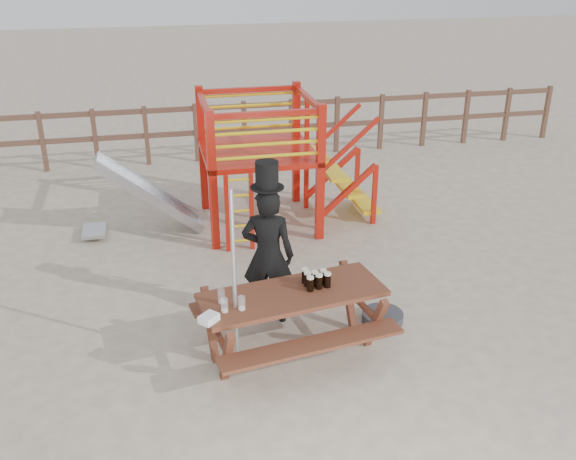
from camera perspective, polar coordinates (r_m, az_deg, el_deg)
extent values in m
plane|color=#C2B297|center=(7.39, 0.82, -10.50)|extent=(60.00, 60.00, 0.00)
cube|color=brown|center=(13.34, -6.12, 10.79)|extent=(15.00, 0.06, 0.10)
cube|color=brown|center=(13.46, -6.02, 8.71)|extent=(15.00, 0.06, 0.10)
cube|color=brown|center=(13.55, -20.99, 7.32)|extent=(0.09, 0.09, 1.20)
cube|color=brown|center=(13.44, -16.76, 7.77)|extent=(0.09, 0.09, 1.20)
cube|color=brown|center=(13.39, -12.47, 8.18)|extent=(0.09, 0.09, 1.20)
cube|color=brown|center=(13.42, -8.16, 8.55)|extent=(0.09, 0.09, 1.20)
cube|color=brown|center=(13.52, -3.90, 8.86)|extent=(0.09, 0.09, 1.20)
cube|color=brown|center=(13.70, 0.29, 9.13)|extent=(0.09, 0.09, 1.20)
cube|color=brown|center=(13.95, 4.36, 9.33)|extent=(0.09, 0.09, 1.20)
cube|color=brown|center=(14.26, 8.27, 9.49)|extent=(0.09, 0.09, 1.20)
cube|color=brown|center=(14.63, 12.00, 9.60)|extent=(0.09, 0.09, 1.20)
cube|color=brown|center=(15.06, 15.53, 9.67)|extent=(0.09, 0.09, 1.20)
cube|color=brown|center=(15.55, 18.85, 9.70)|extent=(0.09, 0.09, 1.20)
cube|color=brown|center=(16.08, 21.97, 9.69)|extent=(0.09, 0.09, 1.20)
cube|color=#B1170B|center=(9.29, -6.71, 4.26)|extent=(0.12, 0.12, 2.10)
cube|color=#B1170B|center=(9.56, 2.89, 5.00)|extent=(0.12, 0.12, 2.10)
cube|color=#B1170B|center=(10.80, -7.64, 7.13)|extent=(0.12, 0.12, 2.10)
cube|color=#B1170B|center=(11.03, 0.72, 7.72)|extent=(0.12, 0.12, 2.10)
cube|color=#B1170B|center=(10.09, -2.70, 6.96)|extent=(1.72, 1.72, 0.08)
cube|color=#B1170B|center=(9.11, -1.92, 10.28)|extent=(1.60, 0.08, 0.08)
cube|color=#B1170B|center=(10.65, -3.55, 12.34)|extent=(1.60, 0.08, 0.08)
cube|color=#B1170B|center=(9.78, -7.50, 11.08)|extent=(0.08, 1.60, 0.08)
cube|color=#B1170B|center=(10.04, 1.80, 11.62)|extent=(0.08, 1.60, 0.08)
cylinder|color=yellow|center=(9.28, -1.87, 6.57)|extent=(1.50, 0.05, 0.05)
cylinder|color=yellow|center=(10.80, -3.46, 9.12)|extent=(1.50, 0.05, 0.05)
cylinder|color=yellow|center=(9.23, -1.88, 7.63)|extent=(1.50, 0.05, 0.05)
cylinder|color=yellow|center=(10.75, -3.49, 10.05)|extent=(1.50, 0.05, 0.05)
cylinder|color=yellow|center=(9.18, -1.90, 8.71)|extent=(1.50, 0.05, 0.05)
cylinder|color=yellow|center=(10.71, -3.51, 10.98)|extent=(1.50, 0.05, 0.05)
cylinder|color=yellow|center=(9.13, -1.91, 9.79)|extent=(1.50, 0.05, 0.05)
cylinder|color=yellow|center=(10.67, -3.54, 11.92)|extent=(1.50, 0.05, 0.05)
cube|color=#B1170B|center=(9.33, -5.44, 1.45)|extent=(0.06, 0.06, 1.20)
cube|color=#B1170B|center=(9.38, -3.25, 1.64)|extent=(0.06, 0.06, 1.20)
cylinder|color=yellow|center=(9.54, -4.26, -0.95)|extent=(0.36, 0.04, 0.04)
cylinder|color=yellow|center=(9.44, -4.30, 0.37)|extent=(0.36, 0.04, 0.04)
cylinder|color=yellow|center=(9.34, -4.35, 1.71)|extent=(0.36, 0.04, 0.04)
cylinder|color=yellow|center=(9.25, -4.40, 3.08)|extent=(0.36, 0.04, 0.04)
cylinder|color=yellow|center=(9.17, -4.44, 4.48)|extent=(0.36, 0.04, 0.04)
cube|color=yellow|center=(10.32, 2.55, 6.67)|extent=(0.30, 0.90, 0.06)
cube|color=yellow|center=(10.49, 4.00, 5.20)|extent=(0.30, 0.90, 0.06)
cube|color=yellow|center=(10.67, 5.41, 3.78)|extent=(0.30, 0.90, 0.06)
cube|color=yellow|center=(10.86, 6.75, 2.40)|extent=(0.30, 0.90, 0.06)
cube|color=#B1170B|center=(10.18, 5.33, 3.46)|extent=(0.95, 0.08, 0.86)
cube|color=#B1170B|center=(10.99, 3.93, 5.12)|extent=(0.95, 0.08, 0.86)
cube|color=#B2B4B9|center=(10.15, -12.14, 3.07)|extent=(1.53, 0.55, 1.21)
cube|color=#B2B4B9|center=(9.89, -12.12, 2.73)|extent=(1.58, 0.04, 1.28)
cube|color=#B2B4B9|center=(10.39, -12.19, 3.81)|extent=(1.58, 0.04, 1.28)
cube|color=#B2B4B9|center=(10.40, -16.83, -0.05)|extent=(0.35, 0.55, 0.05)
cube|color=brown|center=(6.93, 0.42, -5.74)|extent=(2.09, 1.05, 0.05)
cube|color=brown|center=(6.67, 2.19, -10.17)|extent=(2.01, 0.59, 0.04)
cube|color=brown|center=(7.52, -1.15, -5.75)|extent=(2.01, 0.59, 0.04)
cube|color=brown|center=(6.92, -6.22, -9.79)|extent=(0.27, 1.19, 0.72)
cube|color=brown|center=(7.44, 6.52, -7.09)|extent=(0.27, 1.19, 0.72)
imported|color=black|center=(7.52, -1.79, -2.28)|extent=(0.72, 0.59, 1.70)
cube|color=#0B7B28|center=(7.55, -1.65, -0.44)|extent=(0.07, 0.04, 0.40)
cylinder|color=black|center=(7.18, -1.87, 3.82)|extent=(0.39, 0.39, 0.01)
cylinder|color=black|center=(7.12, -1.89, 4.98)|extent=(0.26, 0.26, 0.29)
cube|color=white|center=(7.21, -1.74, 6.09)|extent=(0.13, 0.05, 0.03)
cylinder|color=#B2B2B7|center=(6.56, -4.78, -4.84)|extent=(0.05, 0.05, 2.07)
cylinder|color=#35353A|center=(7.92, 8.40, -7.66)|extent=(0.50, 0.50, 0.12)
cylinder|color=#35353A|center=(7.86, 8.45, -7.01)|extent=(0.06, 0.06, 0.10)
cube|color=white|center=(6.45, -7.05, -7.80)|extent=(0.23, 0.22, 0.08)
cylinder|color=black|center=(6.92, 1.99, -4.87)|extent=(0.08, 0.08, 0.15)
cylinder|color=beige|center=(6.88, 2.00, -4.25)|extent=(0.08, 0.08, 0.02)
cylinder|color=black|center=(6.97, 2.77, -4.66)|extent=(0.08, 0.08, 0.15)
cylinder|color=beige|center=(6.93, 2.78, -4.04)|extent=(0.08, 0.08, 0.02)
cylinder|color=black|center=(7.00, 3.52, -4.53)|extent=(0.08, 0.08, 0.15)
cylinder|color=beige|center=(6.96, 3.54, -3.91)|extent=(0.08, 0.08, 0.02)
cylinder|color=black|center=(7.01, 1.75, -4.46)|extent=(0.08, 0.08, 0.15)
cylinder|color=beige|center=(6.97, 1.75, -3.84)|extent=(0.08, 0.08, 0.02)
cylinder|color=black|center=(7.02, 2.40, -4.39)|extent=(0.08, 0.08, 0.15)
cylinder|color=beige|center=(6.98, 2.41, -3.78)|extent=(0.08, 0.08, 0.02)
cylinder|color=black|center=(7.06, 3.15, -4.24)|extent=(0.08, 0.08, 0.15)
cylinder|color=beige|center=(7.02, 3.17, -3.62)|extent=(0.08, 0.08, 0.02)
cylinder|color=black|center=(7.07, 1.52, -4.16)|extent=(0.08, 0.08, 0.15)
cylinder|color=beige|center=(7.03, 1.53, -3.54)|extent=(0.08, 0.08, 0.02)
cylinder|color=silver|center=(6.60, -4.15, -6.50)|extent=(0.08, 0.08, 0.15)
cylinder|color=beige|center=(6.63, -4.13, -6.98)|extent=(0.07, 0.07, 0.02)
cylinder|color=silver|center=(6.58, -5.68, -6.66)|extent=(0.08, 0.08, 0.15)
cylinder|color=beige|center=(6.61, -5.65, -7.15)|extent=(0.07, 0.07, 0.02)
cylinder|color=silver|center=(6.73, -5.94, -5.90)|extent=(0.08, 0.08, 0.15)
cylinder|color=beige|center=(6.76, -5.92, -6.38)|extent=(0.07, 0.07, 0.02)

